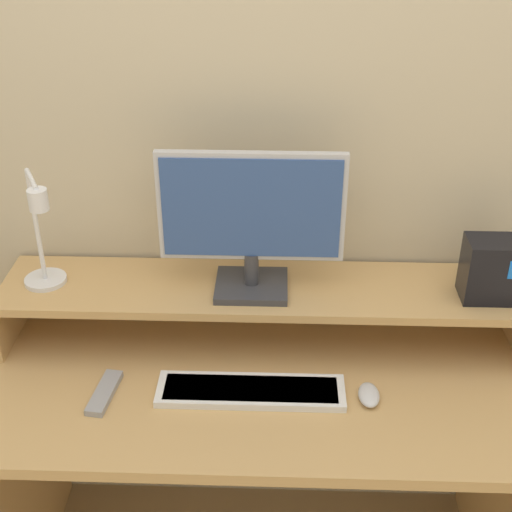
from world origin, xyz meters
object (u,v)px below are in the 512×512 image
at_px(desk_lamp, 41,241).
at_px(keyboard, 251,391).
at_px(router_dock, 489,269).
at_px(mouse, 369,395).
at_px(monitor, 251,219).
at_px(remote_control, 104,393).

distance_m(desk_lamp, keyboard, 0.62).
xyz_separation_m(router_dock, mouse, (-0.30, -0.20, -0.23)).
height_order(monitor, router_dock, monitor).
bearing_deg(keyboard, monitor, 91.70).
bearing_deg(mouse, router_dock, 34.67).
distance_m(monitor, mouse, 0.50).
relative_size(mouse, remote_control, 0.55).
relative_size(router_dock, remote_control, 1.01).
xyz_separation_m(monitor, mouse, (0.29, -0.22, -0.35)).
bearing_deg(monitor, mouse, -37.96).
bearing_deg(mouse, desk_lamp, 166.22).
relative_size(monitor, desk_lamp, 1.42).
relative_size(router_dock, mouse, 1.85).
relative_size(keyboard, mouse, 5.20).
bearing_deg(monitor, remote_control, -145.90).
height_order(desk_lamp, keyboard, desk_lamp).
relative_size(monitor, mouse, 5.22).
bearing_deg(keyboard, mouse, -1.76).
bearing_deg(remote_control, desk_lamp, 129.63).
xyz_separation_m(desk_lamp, remote_control, (0.17, -0.20, -0.30)).
xyz_separation_m(router_dock, remote_control, (-0.92, -0.21, -0.23)).
xyz_separation_m(monitor, router_dock, (0.58, -0.02, -0.12)).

